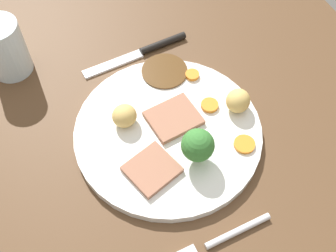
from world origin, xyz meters
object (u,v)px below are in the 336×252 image
(roast_potato_right, at_px, (237,99))
(carrot_coin_back, at_px, (210,105))
(meat_slice_under, at_px, (152,169))
(carrot_coin_front, at_px, (244,144))
(meat_slice_main, at_px, (174,118))
(carrot_coin_side, at_px, (192,75))
(fork, at_px, (215,242))
(water_glass, at_px, (5,48))
(broccoli_floret, at_px, (198,146))
(knife, at_px, (146,50))
(roast_potato_left, at_px, (124,116))
(dinner_plate, at_px, (168,132))

(roast_potato_right, xyz_separation_m, carrot_coin_back, (0.02, 0.04, -0.01))
(meat_slice_under, bearing_deg, carrot_coin_front, -97.16)
(meat_slice_main, bearing_deg, meat_slice_under, 135.97)
(carrot_coin_front, bearing_deg, meat_slice_under, 82.84)
(carrot_coin_side, bearing_deg, carrot_coin_front, -175.81)
(fork, distance_m, water_glass, 0.44)
(water_glass, bearing_deg, meat_slice_under, -154.77)
(carrot_coin_front, xyz_separation_m, broccoli_floret, (0.01, 0.07, 0.03))
(carrot_coin_back, xyz_separation_m, knife, (0.16, 0.04, -0.01))
(broccoli_floret, relative_size, water_glass, 0.61)
(carrot_coin_front, relative_size, broccoli_floret, 0.53)
(meat_slice_main, xyz_separation_m, broccoli_floret, (-0.07, -0.00, 0.03))
(roast_potato_right, height_order, water_glass, water_glass)
(carrot_coin_front, bearing_deg, roast_potato_left, 52.44)
(roast_potato_left, xyz_separation_m, carrot_coin_back, (-0.03, -0.13, -0.01))
(broccoli_floret, distance_m, water_glass, 0.35)
(dinner_plate, xyz_separation_m, meat_slice_under, (-0.05, 0.05, 0.01))
(dinner_plate, bearing_deg, meat_slice_main, -48.75)
(roast_potato_right, height_order, carrot_coin_side, roast_potato_right)
(roast_potato_left, bearing_deg, carrot_coin_back, -101.64)
(carrot_coin_front, xyz_separation_m, water_glass, (0.30, 0.27, 0.03))
(meat_slice_main, relative_size, roast_potato_left, 1.97)
(dinner_plate, xyz_separation_m, knife, (0.17, -0.04, -0.00))
(roast_potato_right, distance_m, carrot_coin_side, 0.09)
(dinner_plate, relative_size, meat_slice_main, 3.82)
(roast_potato_right, bearing_deg, meat_slice_main, 80.00)
(dinner_plate, height_order, fork, dinner_plate)
(carrot_coin_back, height_order, carrot_coin_side, same)
(roast_potato_left, height_order, roast_potato_right, roast_potato_right)
(fork, relative_size, knife, 0.82)
(dinner_plate, bearing_deg, water_glass, 38.41)
(meat_slice_under, distance_m, carrot_coin_side, 0.18)
(roast_potato_left, bearing_deg, carrot_coin_side, -73.46)
(broccoli_floret, height_order, fork, broccoli_floret)
(roast_potato_left, bearing_deg, broccoli_floret, -145.13)
(meat_slice_under, height_order, carrot_coin_front, meat_slice_under)
(meat_slice_main, distance_m, fork, 0.19)
(carrot_coin_front, height_order, knife, carrot_coin_front)
(roast_potato_right, relative_size, knife, 0.20)
(water_glass, bearing_deg, fork, -157.61)
(meat_slice_main, bearing_deg, water_glass, 42.42)
(water_glass, bearing_deg, roast_potato_right, -128.34)
(roast_potato_left, bearing_deg, water_glass, 34.17)
(broccoli_floret, bearing_deg, fork, 165.10)
(carrot_coin_side, height_order, fork, carrot_coin_side)
(fork, bearing_deg, meat_slice_main, -100.17)
(meat_slice_main, xyz_separation_m, carrot_coin_side, (0.06, -0.06, -0.00))
(dinner_plate, distance_m, carrot_coin_back, 0.08)
(meat_slice_under, bearing_deg, carrot_coin_side, -44.18)
(carrot_coin_front, bearing_deg, broccoli_floret, 82.42)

